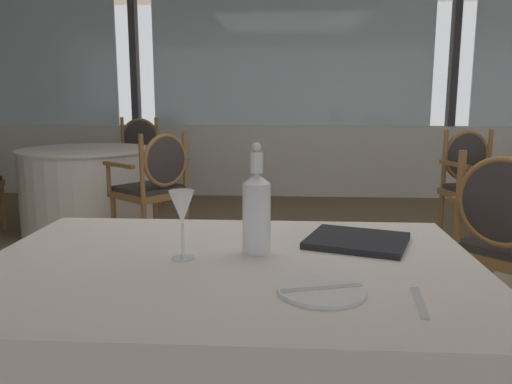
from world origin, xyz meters
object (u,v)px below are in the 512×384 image
Objects in this scene: dining_chair_0_0 at (475,179)px; dining_chair_0_1 at (511,236)px; side_plate at (322,290)px; menu_book at (357,241)px; water_bottle at (257,210)px; wine_glass at (182,209)px; dining_chair_1_2 at (136,156)px; dining_chair_1_1 at (155,181)px.

dining_chair_0_0 is 0.99× the size of dining_chair_0_1.
side_plate is 0.71× the size of menu_book.
menu_book is (0.30, 0.11, -0.12)m from water_bottle.
wine_glass reaches higher than menu_book.
side_plate is 0.43m from menu_book.
menu_book is 0.30× the size of dining_chair_1_2.
dining_chair_1_1 is at bearing 106.40° from wine_glass.
menu_book is at bearing 71.97° from side_plate.
dining_chair_1_2 is (-2.66, 3.10, -0.00)m from dining_chair_0_1.
dining_chair_1_1 is 0.96× the size of dining_chair_1_2.
wine_glass is 2.56m from dining_chair_1_1.
wine_glass is at bearing -160.70° from water_bottle.
wine_glass is 0.21× the size of dining_chair_1_1.
dining_chair_1_2 reaches higher than side_plate.
dining_chair_0_1 is at bearing 49.22° from dining_chair_1_2.
wine_glass is 0.21× the size of dining_chair_0_0.
wine_glass is at bearing 145.00° from dining_chair_1_1.
menu_book is 1.14m from dining_chair_0_1.
side_plate is 0.22× the size of dining_chair_0_1.
dining_chair_0_0 is 1.00× the size of dining_chair_1_1.
dining_chair_1_2 is at bearing 111.25° from water_bottle.
water_bottle reaches higher than dining_chair_0_1.
dining_chair_1_1 is 1.76m from dining_chair_1_2.
water_bottle is 0.34m from menu_book.
dining_chair_1_1 is at bearing 29.86° from dining_chair_1_2.
menu_book is 2.57m from dining_chair_1_1.
dining_chair_1_2 is (-3.11, 1.37, 0.01)m from dining_chair_0_0.
dining_chair_0_1 reaches higher than dining_chair_1_1.
wine_glass is at bearing 148.17° from side_plate.
dining_chair_1_2 is (-1.72, 4.30, -0.18)m from side_plate.
water_bottle is 0.35× the size of dining_chair_1_1.
wine_glass is at bearing -141.44° from menu_book.
dining_chair_0_1 reaches higher than side_plate.
dining_chair_0_1 is at bearing -177.32° from dining_chair_1_1.
water_bottle is 4.30m from dining_chair_1_2.
dining_chair_0_0 is 3.39m from dining_chair_1_2.
dining_chair_1_2 is at bearing -30.14° from dining_chair_1_1.
wine_glass is 0.20× the size of dining_chair_1_2.
dining_chair_0_0 reaches higher than side_plate.
dining_chair_0_1 is (0.94, 1.20, -0.18)m from side_plate.
water_bottle is 1.65× the size of wine_glass.
water_bottle is 0.33× the size of dining_chair_1_2.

